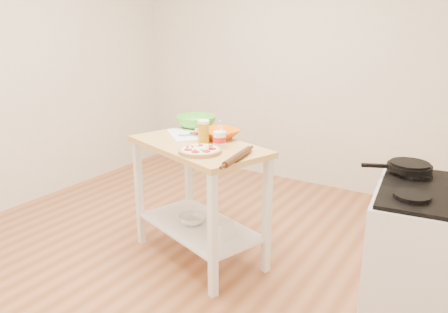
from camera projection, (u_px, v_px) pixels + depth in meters
room_shell at (163, 83)px, 2.82m from camera, size 4.04×4.54×2.74m
prep_island at (198, 177)px, 3.19m from camera, size 1.17×0.87×0.90m
gas_stove at (430, 274)px, 2.26m from camera, size 0.69×0.78×1.11m
skillet at (408, 167)px, 2.37m from camera, size 0.35×0.23×0.03m
pizza at (200, 150)px, 2.89m from camera, size 0.29×0.29×0.05m
cutting_board at (191, 134)px, 3.35m from camera, size 0.50×0.49×0.04m
spatula at (188, 135)px, 3.28m from camera, size 0.15×0.08×0.01m
knife at (193, 129)px, 3.47m from camera, size 0.27×0.03×0.01m
orange_bowl at (219, 134)px, 3.24m from camera, size 0.36×0.36×0.07m
green_bowl at (196, 122)px, 3.56m from camera, size 0.43×0.43×0.10m
beer_pint at (204, 132)px, 3.09m from camera, size 0.08×0.08×0.17m
yogurt_tub at (220, 139)px, 3.01m from camera, size 0.09×0.09×0.19m
rolling_pin at (238, 157)px, 2.73m from camera, size 0.09×0.38×0.04m
shelf_glass_bowl at (192, 219)px, 3.32m from camera, size 0.22×0.22×0.06m
shelf_bin at (222, 229)px, 3.09m from camera, size 0.16×0.16×0.13m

